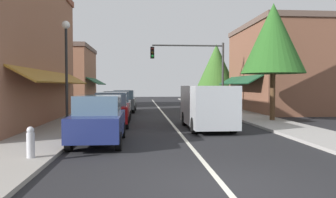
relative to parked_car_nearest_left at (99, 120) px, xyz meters
The scene contains 17 objects.
ground_plane 12.93m from the parked_car_nearest_left, 75.36° to the left, with size 80.00×80.00×0.00m, color black.
sidewalk_left 12.71m from the parked_car_nearest_left, 100.17° to the left, with size 2.60×56.00×0.12m, color gray.
sidewalk_right 15.27m from the parked_car_nearest_left, 54.94° to the left, with size 2.60×56.00×0.12m, color #A39E99.
lane_center_stripe 12.93m from the parked_car_nearest_left, 75.36° to the left, with size 0.14×52.00×0.01m, color silver.
storefront_left_block 9.32m from the parked_car_nearest_left, 131.96° to the left, with size 5.90×14.20×8.37m.
storefront_right_block 19.33m from the parked_car_nearest_left, 49.17° to the left, with size 6.23×10.20×7.15m.
storefront_far_left 23.45m from the parked_car_nearest_left, 105.65° to the left, with size 6.85×8.20×6.09m.
parked_car_nearest_left is the anchor object (origin of this frame).
parked_car_second_left 5.46m from the parked_car_nearest_left, 89.80° to the left, with size 1.84×4.13×1.77m.
parked_car_third_left 9.69m from the parked_car_nearest_left, 90.04° to the left, with size 1.83×4.12×1.77m.
parked_car_far_left 14.90m from the parked_car_nearest_left, 89.18° to the left, with size 1.86×4.14×1.77m.
van_in_lane 6.17m from the parked_car_nearest_left, 39.44° to the left, with size 2.02×5.19×2.12m.
traffic_signal_mast_arm 15.42m from the parked_car_nearest_left, 66.72° to the left, with size 5.86×0.50×5.54m.
street_lamp_left_near 4.30m from the parked_car_nearest_left, 120.42° to the left, with size 0.36×0.36×5.01m.
tree_right_near 12.07m from the parked_car_nearest_left, 36.03° to the left, with size 3.70×3.70×6.91m.
tree_right_far 23.95m from the parked_car_nearest_left, 66.83° to the left, with size 3.99×3.99×6.42m.
fire_hydrant 3.18m from the parked_car_nearest_left, 118.88° to the right, with size 0.22×0.22×0.87m.
Camera 1 is at (-1.74, -6.73, 2.11)m, focal length 35.73 mm.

